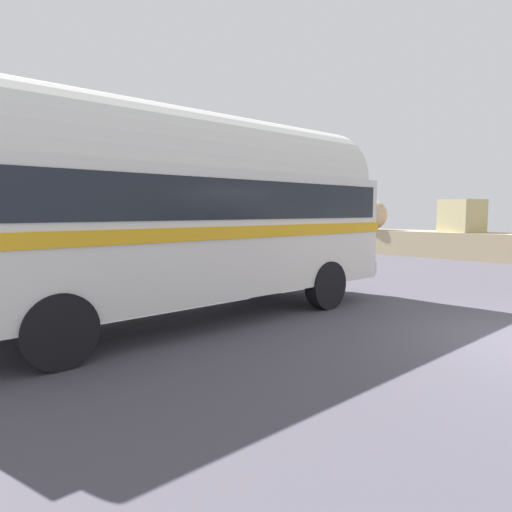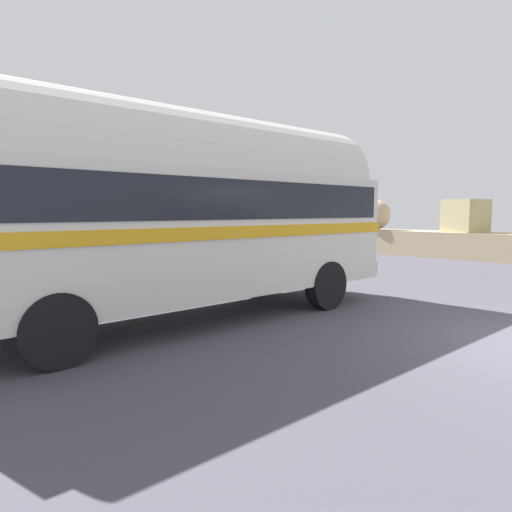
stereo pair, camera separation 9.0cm
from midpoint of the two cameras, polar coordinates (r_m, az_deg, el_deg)
The scene contains 2 objects.
vintage_coach at distance 8.23m, azimuth -8.62°, elevation 6.09°, with size 2.76×8.67×3.70m.
second_coach at distance 12.94m, azimuth -21.49°, elevation 5.55°, with size 2.63×8.64×3.70m.
Camera 2 is at (1.43, -7.70, 1.96)m, focal length 32.37 mm.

